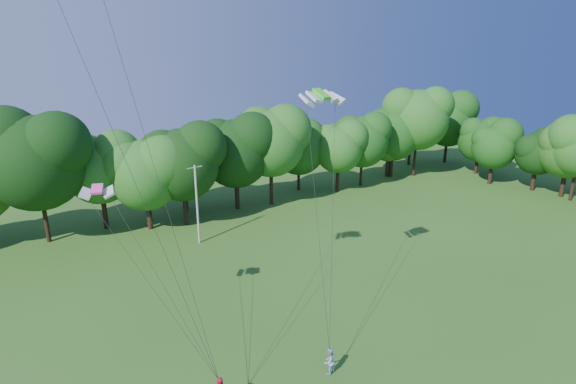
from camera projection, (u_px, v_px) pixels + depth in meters
utility_pole at (197, 204)px, 41.74m from camera, size 1.52×0.30×7.61m
kite_flyer_right at (329, 361)px, 25.16m from camera, size 0.87×0.74×1.59m
kite_green at (321, 94)px, 27.48m from camera, size 2.83×1.27×0.64m
kite_pink at (97, 189)px, 25.06m from camera, size 2.01×1.44×0.43m
tree_back_center at (182, 156)px, 45.30m from camera, size 8.17×8.17×11.88m
tree_back_east at (389, 134)px, 64.23m from camera, size 6.96×6.96×10.13m
tree_flank_east at (571, 139)px, 54.55m from camera, size 8.17×8.17×11.88m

